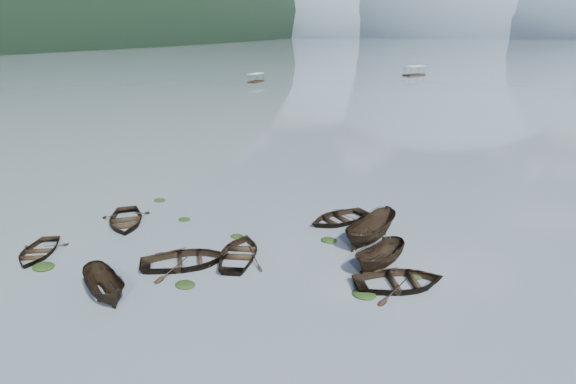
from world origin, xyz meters
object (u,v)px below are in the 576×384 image
at_px(rowboat_0, 38,255).
at_px(pontoon_centre, 414,76).
at_px(rowboat_3, 240,257).
at_px(pontoon_left, 256,82).

distance_m(rowboat_0, pontoon_centre, 119.10).
height_order(rowboat_3, pontoon_centre, pontoon_centre).
distance_m(rowboat_3, pontoon_centre, 114.82).
bearing_deg(pontoon_left, rowboat_0, -70.06).
xyz_separation_m(rowboat_0, pontoon_centre, (5.25, 118.99, 0.00)).
distance_m(rowboat_0, pontoon_left, 91.11).
bearing_deg(pontoon_centre, rowboat_3, -53.28).
bearing_deg(pontoon_left, pontoon_centre, 45.31).
xyz_separation_m(rowboat_0, rowboat_3, (11.14, 4.32, 0.00)).
bearing_deg(rowboat_0, pontoon_centre, 60.60).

